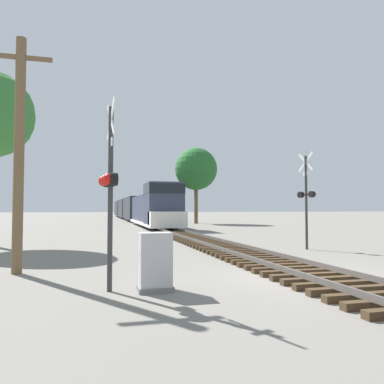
# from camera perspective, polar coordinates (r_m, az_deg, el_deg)

# --- Properties ---
(ground_plane) EXTENTS (400.00, 400.00, 0.00)m
(ground_plane) POSITION_cam_1_polar(r_m,az_deg,el_deg) (11.31, 17.29, -12.26)
(ground_plane) COLOR slate
(rail_track_bed) EXTENTS (2.60, 160.00, 0.31)m
(rail_track_bed) POSITION_cam_1_polar(r_m,az_deg,el_deg) (11.29, 17.28, -11.58)
(rail_track_bed) COLOR #42301E
(rail_track_bed) RESTS_ON ground
(freight_train) EXTENTS (3.15, 65.33, 4.24)m
(freight_train) POSITION_cam_1_polar(r_m,az_deg,el_deg) (62.59, -9.00, -2.54)
(freight_train) COLOR #33384C
(freight_train) RESTS_ON ground
(crossing_signal_near) EXTENTS (0.44, 1.01, 4.52)m
(crossing_signal_near) POSITION_cam_1_polar(r_m,az_deg,el_deg) (9.03, -12.50, 1.29)
(crossing_signal_near) COLOR #333333
(crossing_signal_near) RESTS_ON ground
(crossing_signal_far) EXTENTS (0.53, 1.01, 4.62)m
(crossing_signal_far) POSITION_cam_1_polar(r_m,az_deg,el_deg) (18.60, 17.05, -0.58)
(crossing_signal_far) COLOR #333333
(crossing_signal_far) RESTS_ON ground
(relay_cabinet) EXTENTS (0.81, 0.64, 1.37)m
(relay_cabinet) POSITION_cam_1_polar(r_m,az_deg,el_deg) (8.99, -5.63, -10.59)
(relay_cabinet) COLOR slate
(relay_cabinet) RESTS_ON ground
(utility_pole) EXTENTS (1.80, 0.30, 7.13)m
(utility_pole) POSITION_cam_1_polar(r_m,az_deg,el_deg) (12.44, -24.85, 5.77)
(utility_pole) COLOR brown
(utility_pole) RESTS_ON ground
(tree_mid_background) EXTENTS (5.52, 5.52, 9.86)m
(tree_mid_background) POSITION_cam_1_polar(r_m,az_deg,el_deg) (48.80, 0.62, 3.50)
(tree_mid_background) COLOR brown
(tree_mid_background) RESTS_ON ground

